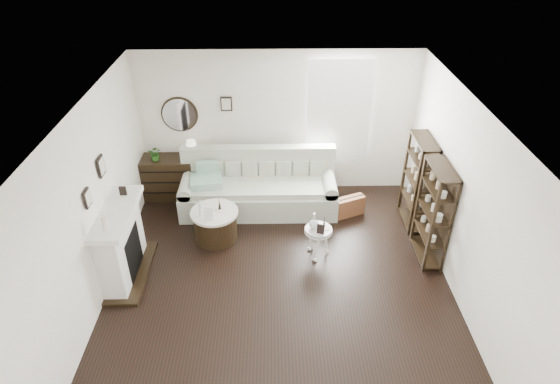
{
  "coord_description": "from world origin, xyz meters",
  "views": [
    {
      "loc": [
        -0.09,
        -5.08,
        4.89
      ],
      "look_at": [
        0.01,
        0.8,
        1.12
      ],
      "focal_mm": 30.0,
      "sensor_mm": 36.0,
      "label": 1
    }
  ],
  "objects_px": {
    "sofa": "(259,189)",
    "dresser": "(176,177)",
    "drum_table": "(215,225)",
    "pedestal_table": "(318,231)"
  },
  "relations": [
    {
      "from": "sofa",
      "to": "pedestal_table",
      "type": "distance_m",
      "value": 1.71
    },
    {
      "from": "sofa",
      "to": "dresser",
      "type": "height_order",
      "value": "sofa"
    },
    {
      "from": "pedestal_table",
      "to": "sofa",
      "type": "bearing_deg",
      "value": 124.1
    },
    {
      "from": "dresser",
      "to": "drum_table",
      "type": "bearing_deg",
      "value": -57.15
    },
    {
      "from": "drum_table",
      "to": "pedestal_table",
      "type": "relative_size",
      "value": 1.49
    },
    {
      "from": "sofa",
      "to": "dresser",
      "type": "xyz_separation_m",
      "value": [
        -1.56,
        0.38,
        0.04
      ]
    },
    {
      "from": "drum_table",
      "to": "pedestal_table",
      "type": "xyz_separation_m",
      "value": [
        1.65,
        -0.47,
        0.2
      ]
    },
    {
      "from": "sofa",
      "to": "pedestal_table",
      "type": "height_order",
      "value": "sofa"
    },
    {
      "from": "sofa",
      "to": "drum_table",
      "type": "distance_m",
      "value": 1.18
    },
    {
      "from": "sofa",
      "to": "drum_table",
      "type": "bearing_deg",
      "value": -126.41
    }
  ]
}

